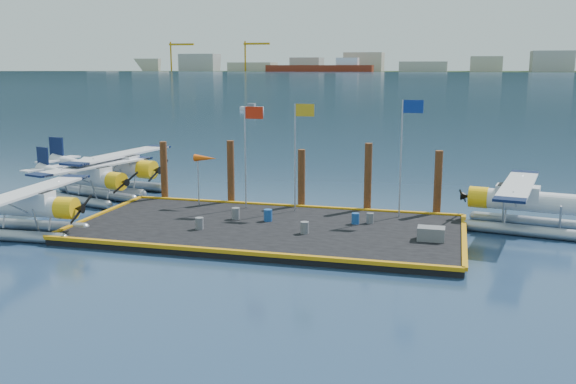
# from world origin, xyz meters

# --- Properties ---
(ground) EXTENTS (4000.00, 4000.00, 0.00)m
(ground) POSITION_xyz_m (0.00, 0.00, 0.00)
(ground) COLOR navy
(ground) RESTS_ON ground
(dock) EXTENTS (20.00, 10.00, 0.40)m
(dock) POSITION_xyz_m (0.00, 0.00, 0.20)
(dock) COLOR black
(dock) RESTS_ON ground
(dock_bumpers) EXTENTS (20.25, 10.25, 0.18)m
(dock_bumpers) POSITION_xyz_m (0.00, 0.00, 0.49)
(dock_bumpers) COLOR #BF810B
(dock_bumpers) RESTS_ON dock
(far_backdrop) EXTENTS (3050.00, 2050.00, 810.00)m
(far_backdrop) POSITION_xyz_m (239.91, 1737.52, 9.45)
(far_backdrop) COLOR black
(far_backdrop) RESTS_ON ground
(seaplane_a) EXTENTS (8.43, 9.29, 3.30)m
(seaplane_a) POSITION_xyz_m (-11.94, -3.73, 1.44)
(seaplane_a) COLOR gray
(seaplane_a) RESTS_ON ground
(seaplane_b) EXTENTS (8.58, 9.20, 3.28)m
(seaplane_b) POSITION_xyz_m (-13.33, 4.69, 1.43)
(seaplane_b) COLOR gray
(seaplane_b) RESTS_ON ground
(seaplane_c) EXTENTS (9.38, 10.33, 3.65)m
(seaplane_c) POSITION_xyz_m (-13.39, 8.00, 1.59)
(seaplane_c) COLOR gray
(seaplane_c) RESTS_ON ground
(seaplane_d) EXTENTS (8.78, 9.61, 3.40)m
(seaplane_d) POSITION_xyz_m (13.09, 3.91, 1.48)
(seaplane_d) COLOR gray
(seaplane_d) RESTS_ON ground
(drum_0) EXTENTS (0.45, 0.45, 0.63)m
(drum_0) POSITION_xyz_m (-2.17, 1.01, 0.72)
(drum_0) COLOR slate
(drum_0) RESTS_ON dock
(drum_1) EXTENTS (0.43, 0.43, 0.60)m
(drum_1) POSITION_xyz_m (2.21, -1.01, 0.70)
(drum_1) COLOR slate
(drum_1) RESTS_ON dock
(drum_2) EXTENTS (0.40, 0.40, 0.56)m
(drum_2) POSITION_xyz_m (5.12, 1.96, 0.68)
(drum_2) COLOR slate
(drum_2) RESTS_ON dock
(drum_3) EXTENTS (0.43, 0.43, 0.61)m
(drum_3) POSITION_xyz_m (-3.25, -1.56, 0.71)
(drum_3) COLOR slate
(drum_3) RESTS_ON dock
(drum_4) EXTENTS (0.41, 0.41, 0.58)m
(drum_4) POSITION_xyz_m (4.38, 1.62, 0.69)
(drum_4) COLOR navy
(drum_4) RESTS_ON dock
(drum_5) EXTENTS (0.46, 0.46, 0.64)m
(drum_5) POSITION_xyz_m (-0.32, 1.04, 0.72)
(drum_5) COLOR navy
(drum_5) RESTS_ON dock
(crate) EXTENTS (1.30, 0.87, 0.65)m
(crate) POSITION_xyz_m (8.43, -0.70, 0.72)
(crate) COLOR slate
(crate) RESTS_ON dock
(flagpole_red) EXTENTS (1.14, 0.08, 6.00)m
(flagpole_red) POSITION_xyz_m (-2.29, 3.80, 4.40)
(flagpole_red) COLOR #9C9DA5
(flagpole_red) RESTS_ON dock
(flagpole_yellow) EXTENTS (1.14, 0.08, 6.20)m
(flagpole_yellow) POSITION_xyz_m (0.70, 3.80, 4.51)
(flagpole_yellow) COLOR #9C9DA5
(flagpole_yellow) RESTS_ON dock
(flagpole_blue) EXTENTS (1.14, 0.08, 6.50)m
(flagpole_blue) POSITION_xyz_m (6.70, 3.80, 4.69)
(flagpole_blue) COLOR #9C9DA5
(flagpole_blue) RESTS_ON dock
(windsock) EXTENTS (1.40, 0.44, 3.12)m
(windsock) POSITION_xyz_m (-5.03, 3.80, 3.23)
(windsock) COLOR #9C9DA5
(windsock) RESTS_ON dock
(piling_0) EXTENTS (0.44, 0.44, 4.00)m
(piling_0) POSITION_xyz_m (-8.50, 5.40, 2.00)
(piling_0) COLOR #422813
(piling_0) RESTS_ON ground
(piling_1) EXTENTS (0.44, 0.44, 4.20)m
(piling_1) POSITION_xyz_m (-4.00, 5.40, 2.10)
(piling_1) COLOR #422813
(piling_1) RESTS_ON ground
(piling_2) EXTENTS (0.44, 0.44, 3.80)m
(piling_2) POSITION_xyz_m (0.50, 5.40, 1.90)
(piling_2) COLOR #422813
(piling_2) RESTS_ON ground
(piling_3) EXTENTS (0.44, 0.44, 4.30)m
(piling_3) POSITION_xyz_m (4.50, 5.40, 2.15)
(piling_3) COLOR #422813
(piling_3) RESTS_ON ground
(piling_4) EXTENTS (0.44, 0.44, 4.00)m
(piling_4) POSITION_xyz_m (8.50, 5.40, 2.00)
(piling_4) COLOR #422813
(piling_4) RESTS_ON ground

